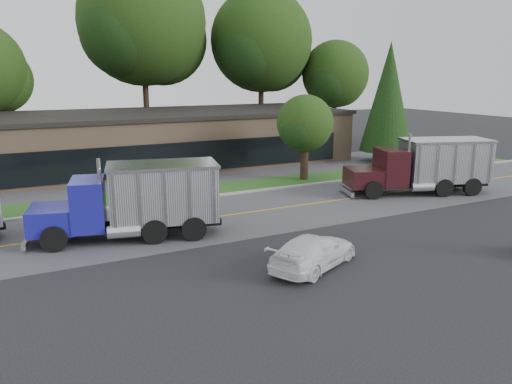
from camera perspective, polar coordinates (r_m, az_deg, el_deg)
ground at (r=18.30m, az=4.26°, el=-10.24°), size 140.00×140.00×0.00m
road at (r=25.93m, az=-6.13°, el=-3.09°), size 60.00×8.00×0.02m
center_line at (r=25.93m, az=-6.13°, el=-3.09°), size 60.00×0.12×0.01m
curb at (r=29.76m, az=-9.05°, el=-1.03°), size 60.00×0.30×0.12m
grass_verge at (r=31.43m, az=-10.08°, el=-0.30°), size 60.00×3.40×0.03m
far_parking at (r=36.13m, az=-12.44°, el=1.37°), size 60.00×7.00×0.02m
strip_mall at (r=42.03m, az=-12.06°, el=5.81°), size 32.00×12.00×4.00m
tree_far_c at (r=50.31m, az=-12.67°, el=17.85°), size 12.64×11.90×18.03m
tree_far_d at (r=53.66m, az=0.69°, el=16.36°), size 11.11×10.46×15.85m
tree_far_e at (r=56.05m, az=9.08°, el=12.81°), size 7.61×7.17×10.86m
evergreen_right at (r=43.30m, az=14.88°, el=10.45°), size 4.36×4.36×9.90m
tree_verge at (r=35.05m, az=5.67°, el=7.52°), size 4.17×3.92×5.95m
dump_truck_blue at (r=23.15m, az=-13.35°, el=-0.76°), size 8.58×4.31×3.36m
dump_truck_maroon at (r=32.79m, az=18.85°, el=2.98°), size 9.17×5.23×3.36m
rally_car at (r=19.49m, az=6.60°, el=-6.76°), size 4.75×3.51×1.28m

